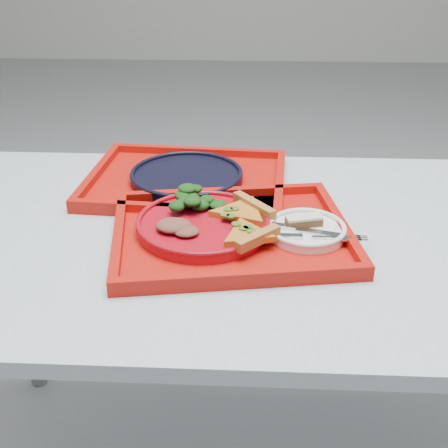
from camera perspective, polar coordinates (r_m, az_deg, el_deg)
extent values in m
cube|color=#A4B0B8|center=(1.13, 5.82, -1.33)|extent=(1.60, 0.80, 0.03)
cylinder|color=gray|center=(1.73, -20.00, -6.21)|extent=(0.05, 0.05, 0.72)
cube|color=#AC1009|center=(1.09, 0.74, -1.18)|extent=(0.50, 0.42, 0.01)
cube|color=#AC1009|center=(1.32, -3.79, 4.22)|extent=(0.47, 0.38, 0.01)
cylinder|color=#A40A16|center=(1.10, -2.11, -0.17)|extent=(0.26, 0.26, 0.02)
cylinder|color=white|center=(1.09, 8.37, -0.75)|extent=(0.15, 0.15, 0.01)
cylinder|color=black|center=(1.31, -3.81, 4.77)|extent=(0.26, 0.26, 0.02)
ellipsoid|color=black|center=(1.14, -2.64, 2.90)|extent=(0.10, 0.09, 0.05)
ellipsoid|color=brown|center=(1.06, -5.11, -0.16)|extent=(0.07, 0.05, 0.02)
cube|color=#4D2D19|center=(1.09, 8.11, 0.24)|extent=(0.07, 0.04, 0.01)
cube|color=beige|center=(1.09, 8.14, 0.69)|extent=(0.07, 0.04, 0.00)
cube|color=silver|center=(1.08, 8.10, -0.54)|extent=(0.18, 0.06, 0.01)
cube|color=silver|center=(1.05, 8.80, -1.28)|extent=(0.19, 0.02, 0.01)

